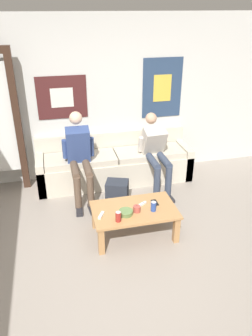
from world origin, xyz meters
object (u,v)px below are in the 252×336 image
Objects in this scene: coffee_table at (134,213)px; backpack at (117,194)px; couch at (115,164)px; person_seated_adult at (79,154)px; drink_can_red at (118,217)px; person_seated_teen at (156,150)px; cell_phone at (155,203)px; ceramic_bowl at (126,212)px; drink_can_blue at (153,206)px; pillar_candle at (137,209)px; game_controller_near_right at (142,204)px; game_controller_near_left at (101,215)px.

backpack is at bearing 95.61° from coffee_table.
couch is 0.80m from person_seated_adult.
coffee_table is 8.36× the size of drink_can_red.
person_seated_teen is (1.17, 0.02, -0.06)m from person_seated_adult.
coffee_table is 0.34m from drink_can_red.
drink_can_red is (-0.30, -1.67, 0.16)m from couch.
backpack is 0.96m from drink_can_red.
person_seated_teen is (0.63, 1.14, 0.31)m from coffee_table.
drink_can_red is at bearing -100.97° from backpack.
coffee_table is 7.53× the size of cell_phone.
person_seated_adult reaches higher than ceramic_bowl.
couch reaches higher than drink_can_blue.
ceramic_bowl is 1.39× the size of drink_can_blue.
pillar_candle is 0.29m from drink_can_red.
couch is at bearing 79.83° from drink_can_red.
game_controller_near_right is at bearing 36.32° from drink_can_red.
person_seated_adult reaches higher than drink_can_red.
person_seated_teen is at bearing 56.69° from drink_can_red.
ceramic_bowl reaches higher than game_controller_near_right.
drink_can_blue is at bearing 0.11° from ceramic_bowl.
couch is 6.44× the size of backpack.
drink_can_blue reaches higher than coffee_table.
coffee_table is at bearing 103.30° from pillar_candle.
drink_can_blue is 1.00× the size of drink_can_red.
person_seated_adult is at bearing 115.75° from coffee_table.
game_controller_near_left and game_controller_near_right have the same top height.
couch is 1.48m from coffee_table.
game_controller_near_right reaches higher than cell_phone.
pillar_candle is at bearing -64.84° from person_seated_adult.
person_seated_adult reaches higher than couch.
ceramic_bowl is 0.16m from drink_can_red.
cell_phone is (-0.35, -1.06, -0.24)m from person_seated_teen.
person_seated_teen is 12.55× the size of pillar_candle.
couch is 2.39× the size of coffee_table.
ceramic_bowl is at bearing -168.91° from pillar_candle.
backpack is at bearing 119.28° from cell_phone.
backpack is at bearing -40.98° from person_seated_adult.
game_controller_near_right is at bearing -58.22° from person_seated_adult.
drink_can_red is at bearing -123.31° from person_seated_teen.
ceramic_bowl reaches higher than cell_phone.
couch is 0.78m from backpack.
ceramic_bowl is at bearing -71.24° from person_seated_adult.
drink_can_blue is 0.89× the size of game_controller_near_right.
person_seated_teen is 0.93m from backpack.
couch is at bearing 95.87° from drink_can_blue.
drink_can_blue reaches higher than game_controller_near_right.
game_controller_near_left is 1.02× the size of game_controller_near_right.
person_seated_teen is at bearing 58.15° from ceramic_bowl.
person_seated_adult is at bearing 108.76° from ceramic_bowl.
couch reaches higher than ceramic_bowl.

